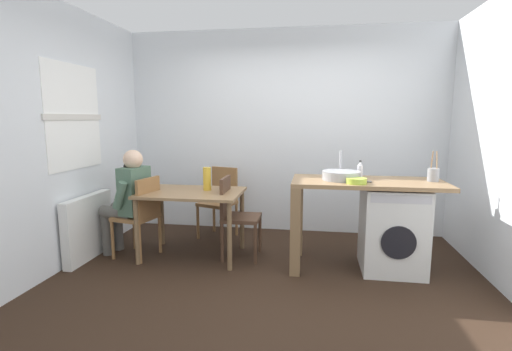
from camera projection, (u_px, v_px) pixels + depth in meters
name	position (u px, v px, depth m)	size (l,w,h in m)	color
ground_plane	(266.00, 281.00, 3.57)	(5.46, 5.46, 0.00)	black
wall_back	(283.00, 132.00, 5.07)	(4.60, 0.10, 2.70)	silver
wall_window_side	(51.00, 137.00, 3.70)	(0.12, 3.80, 2.70)	silver
radiator	(88.00, 227.00, 4.13)	(0.10, 0.80, 0.70)	white
dining_table	(192.00, 200.00, 4.14)	(1.10, 0.76, 0.74)	olive
chair_person_seat	(141.00, 213.00, 4.13)	(0.47, 0.47, 0.90)	olive
chair_opposite	(235.00, 212.00, 4.13)	(0.40, 0.40, 0.90)	#4C3323
chair_spare_by_wall	(220.00, 198.00, 4.89)	(0.51, 0.51, 0.90)	olive
seated_person	(129.00, 197.00, 4.16)	(0.54, 0.54, 1.20)	#595651
kitchen_counter	(346.00, 195.00, 3.81)	(1.50, 0.68, 0.92)	olive
washing_machine	(392.00, 229.00, 3.79)	(0.60, 0.61, 0.86)	silver
sink_basin	(341.00, 175.00, 3.79)	(0.38, 0.38, 0.09)	#9EA0A5
tap	(340.00, 164.00, 3.95)	(0.02, 0.02, 0.28)	#B2B2B7
bottle_tall_green	(360.00, 170.00, 3.90)	(0.06, 0.06, 0.18)	silver
mixing_bowl	(356.00, 180.00, 3.58)	(0.20, 0.20, 0.05)	#A8C63D
utensil_crock	(433.00, 174.00, 3.70)	(0.11, 0.11, 0.30)	gray
vase	(207.00, 179.00, 4.18)	(0.09, 0.09, 0.26)	gold
scissors	(364.00, 182.00, 3.67)	(0.15, 0.06, 0.01)	#B2B2B7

